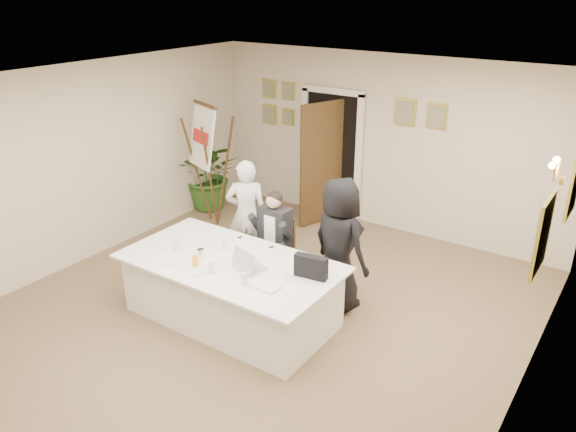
% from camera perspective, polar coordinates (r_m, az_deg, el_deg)
% --- Properties ---
extents(floor, '(7.00, 7.00, 0.00)m').
position_cam_1_polar(floor, '(6.93, -3.93, -10.46)').
color(floor, brown).
rests_on(floor, ground).
extents(ceiling, '(6.00, 7.00, 0.02)m').
position_cam_1_polar(ceiling, '(5.88, -4.68, 12.99)').
color(ceiling, white).
rests_on(ceiling, wall_back).
extents(wall_back, '(6.00, 0.10, 2.80)m').
position_cam_1_polar(wall_back, '(9.12, 9.56, 7.28)').
color(wall_back, beige).
rests_on(wall_back, floor).
extents(wall_left, '(0.10, 7.00, 2.80)m').
position_cam_1_polar(wall_left, '(8.38, -20.67, 4.71)').
color(wall_left, beige).
rests_on(wall_left, floor).
extents(wall_right, '(0.10, 7.00, 2.80)m').
position_cam_1_polar(wall_right, '(5.15, 23.18, -6.96)').
color(wall_right, beige).
rests_on(wall_right, floor).
extents(doorway, '(1.14, 0.86, 2.20)m').
position_cam_1_polar(doorway, '(9.45, 4.10, 5.84)').
color(doorway, black).
rests_on(doorway, floor).
extents(pictures_back_wall, '(3.40, 0.06, 0.80)m').
position_cam_1_polar(pictures_back_wall, '(9.34, 5.16, 10.71)').
color(pictures_back_wall, gold).
rests_on(pictures_back_wall, wall_back).
extents(pictures_right_wall, '(0.06, 2.20, 0.80)m').
position_cam_1_polar(pictures_right_wall, '(6.10, 25.87, 0.85)').
color(pictures_right_wall, gold).
rests_on(pictures_right_wall, wall_right).
extents(wall_sconce, '(0.20, 0.30, 0.24)m').
position_cam_1_polar(wall_sconce, '(6.00, 25.78, 4.09)').
color(wall_sconce, gold).
rests_on(wall_sconce, wall_right).
extents(conference_table, '(2.59, 1.38, 0.78)m').
position_cam_1_polar(conference_table, '(6.78, -5.78, -7.44)').
color(conference_table, white).
rests_on(conference_table, floor).
extents(seated_man, '(0.59, 0.63, 1.34)m').
position_cam_1_polar(seated_man, '(7.34, -1.55, -2.39)').
color(seated_man, black).
rests_on(seated_man, floor).
extents(flip_chart, '(0.72, 0.55, 1.99)m').
position_cam_1_polar(flip_chart, '(9.29, -7.91, 4.57)').
color(flip_chart, '#342110').
rests_on(flip_chart, floor).
extents(standing_man, '(0.69, 0.64, 1.57)m').
position_cam_1_polar(standing_man, '(7.84, -4.23, 0.18)').
color(standing_man, silver).
rests_on(standing_man, floor).
extents(standing_woman, '(0.94, 0.75, 1.69)m').
position_cam_1_polar(standing_woman, '(6.83, 5.18, -2.89)').
color(standing_woman, black).
rests_on(standing_woman, floor).
extents(potted_palm, '(1.43, 1.36, 1.25)m').
position_cam_1_polar(potted_palm, '(10.03, -7.90, 4.19)').
color(potted_palm, '#29511B').
rests_on(potted_palm, floor).
extents(laptop, '(0.46, 0.47, 0.28)m').
position_cam_1_polar(laptop, '(6.38, -3.86, -4.09)').
color(laptop, '#B7BABC').
rests_on(laptop, conference_table).
extents(laptop_bag, '(0.38, 0.15, 0.26)m').
position_cam_1_polar(laptop_bag, '(6.16, 2.35, -5.18)').
color(laptop_bag, black).
rests_on(laptop_bag, conference_table).
extents(paper_stack, '(0.33, 0.24, 0.03)m').
position_cam_1_polar(paper_stack, '(6.03, -2.24, -7.07)').
color(paper_stack, white).
rests_on(paper_stack, conference_table).
extents(plate_left, '(0.25, 0.25, 0.01)m').
position_cam_1_polar(plate_left, '(6.96, -13.00, -3.45)').
color(plate_left, white).
rests_on(plate_left, conference_table).
extents(plate_mid, '(0.22, 0.22, 0.01)m').
position_cam_1_polar(plate_mid, '(6.67, -11.59, -4.53)').
color(plate_mid, white).
rests_on(plate_mid, conference_table).
extents(plate_near, '(0.30, 0.30, 0.01)m').
position_cam_1_polar(plate_near, '(6.40, -8.84, -5.55)').
color(plate_near, white).
rests_on(plate_near, conference_table).
extents(glass_a, '(0.07, 0.07, 0.14)m').
position_cam_1_polar(glass_a, '(6.93, -11.29, -2.85)').
color(glass_a, silver).
rests_on(glass_a, conference_table).
extents(glass_b, '(0.07, 0.07, 0.14)m').
position_cam_1_polar(glass_b, '(6.33, -7.75, -5.18)').
color(glass_b, silver).
rests_on(glass_b, conference_table).
extents(glass_c, '(0.08, 0.08, 0.14)m').
position_cam_1_polar(glass_c, '(6.06, -4.50, -6.39)').
color(glass_c, silver).
rests_on(glass_c, conference_table).
extents(glass_d, '(0.07, 0.07, 0.14)m').
position_cam_1_polar(glass_d, '(6.84, -6.47, -2.89)').
color(glass_d, silver).
rests_on(glass_d, conference_table).
extents(oj_glass, '(0.07, 0.07, 0.13)m').
position_cam_1_polar(oj_glass, '(6.51, -9.39, -4.50)').
color(oj_glass, orange).
rests_on(oj_glass, conference_table).
extents(steel_jug, '(0.09, 0.09, 0.11)m').
position_cam_1_polar(steel_jug, '(6.69, -8.86, -3.77)').
color(steel_jug, silver).
rests_on(steel_jug, conference_table).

